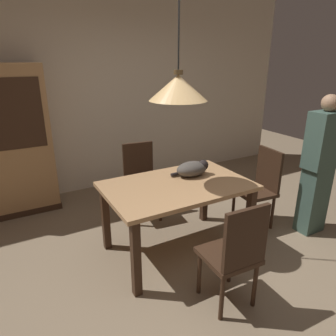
{
  "coord_description": "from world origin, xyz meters",
  "views": [
    {
      "loc": [
        -1.43,
        -1.81,
        1.92
      ],
      "look_at": [
        -0.01,
        0.75,
        0.85
      ],
      "focal_mm": 32.82,
      "sensor_mm": 36.0,
      "label": 1
    }
  ],
  "objects": [
    {
      "name": "chair_near_front",
      "position": [
        -0.02,
        -0.33,
        0.51
      ],
      "size": [
        0.42,
        0.42,
        0.93
      ],
      "color": "#382316",
      "rests_on": "ground"
    },
    {
      "name": "ground",
      "position": [
        0.0,
        0.0,
        0.0
      ],
      "size": [
        10.0,
        10.0,
        0.0
      ],
      "primitive_type": "plane",
      "color": "#847056"
    },
    {
      "name": "chair_right_side",
      "position": [
        1.11,
        0.54,
        0.51
      ],
      "size": [
        0.44,
        0.44,
        0.93
      ],
      "color": "#382316",
      "rests_on": "ground"
    },
    {
      "name": "dining_table",
      "position": [
        -0.02,
        0.55,
        0.65
      ],
      "size": [
        1.4,
        0.9,
        0.75
      ],
      "color": "tan",
      "rests_on": "ground"
    },
    {
      "name": "hutch_bookcase",
      "position": [
        -1.44,
        2.32,
        0.89
      ],
      "size": [
        1.12,
        0.45,
        1.85
      ],
      "color": "#A87A4C",
      "rests_on": "ground"
    },
    {
      "name": "back_wall",
      "position": [
        0.0,
        2.65,
        1.45
      ],
      "size": [
        6.4,
        0.1,
        2.9
      ],
      "primitive_type": "cube",
      "color": "beige",
      "rests_on": "ground"
    },
    {
      "name": "pendant_lamp",
      "position": [
        -0.02,
        0.55,
        1.66
      ],
      "size": [
        0.52,
        0.52,
        1.3
      ],
      "color": "#E5B775"
    },
    {
      "name": "person_standing",
      "position": [
        1.54,
        0.14,
        0.78
      ],
      "size": [
        0.36,
        0.22,
        1.56
      ],
      "color": "#3D564C",
      "rests_on": "ground"
    },
    {
      "name": "chair_far_back",
      "position": [
        -0.01,
        1.43,
        0.51
      ],
      "size": [
        0.44,
        0.44,
        0.93
      ],
      "color": "#382316",
      "rests_on": "ground"
    },
    {
      "name": "cat_sleeping",
      "position": [
        0.24,
        0.67,
        0.83
      ],
      "size": [
        0.39,
        0.22,
        0.16
      ],
      "color": "#4C4742",
      "rests_on": "dining_table"
    }
  ]
}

